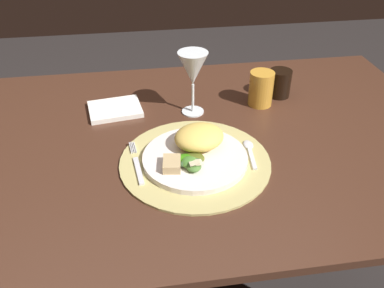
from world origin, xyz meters
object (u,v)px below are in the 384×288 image
object	(u,v)px
spoon	(250,149)
wine_glass	(193,70)
amber_tumbler	(261,89)
napkin	(115,109)
dining_table	(179,176)
fork	(137,164)
dark_tumbler	(280,83)
dinner_plate	(195,158)

from	to	relation	value
spoon	wine_glass	size ratio (longest dim) A/B	0.66
amber_tumbler	spoon	bearing A→B (deg)	-112.01
spoon	amber_tumbler	size ratio (longest dim) A/B	1.17
wine_glass	amber_tumbler	bearing A→B (deg)	5.02
spoon	napkin	world-z (taller)	napkin
dining_table	fork	xyz separation A→B (m)	(-0.11, -0.11, 0.14)
napkin	fork	bearing A→B (deg)	-79.11
dark_tumbler	fork	bearing A→B (deg)	-146.42
amber_tumbler	fork	bearing A→B (deg)	-145.97
dining_table	amber_tumbler	bearing A→B (deg)	29.14
fork	amber_tumbler	xyz separation A→B (m)	(0.38, 0.25, 0.04)
napkin	dark_tumbler	size ratio (longest dim) A/B	1.76
dinner_plate	napkin	bearing A→B (deg)	124.77
amber_tumbler	dark_tumbler	size ratio (longest dim) A/B	1.23
dining_table	dark_tumbler	size ratio (longest dim) A/B	17.88
dining_table	wine_glass	world-z (taller)	wine_glass
spoon	dinner_plate	bearing A→B (deg)	-171.17
dinner_plate	spoon	distance (m)	0.14
dinner_plate	amber_tumbler	distance (m)	0.35
dark_tumbler	amber_tumbler	bearing A→B (deg)	-148.84
fork	dark_tumbler	size ratio (longest dim) A/B	2.03
napkin	dark_tumbler	bearing A→B (deg)	2.65
napkin	dining_table	bearing A→B (deg)	-45.28
spoon	amber_tumbler	distance (m)	0.26
spoon	napkin	distance (m)	0.42
dining_table	dinner_plate	size ratio (longest dim) A/B	5.90
dark_tumbler	spoon	bearing A→B (deg)	-121.03
dining_table	spoon	size ratio (longest dim) A/B	12.45
amber_tumbler	dark_tumbler	bearing A→B (deg)	31.16
fork	wine_glass	size ratio (longest dim) A/B	0.93
dark_tumbler	dinner_plate	bearing A→B (deg)	-135.81
fork	napkin	size ratio (longest dim) A/B	1.15
fork	dark_tumbler	distance (m)	0.54
dinner_plate	dark_tumbler	xyz separation A→B (m)	(0.31, 0.30, 0.03)
dining_table	dark_tumbler	world-z (taller)	dark_tumbler
fork	dark_tumbler	bearing A→B (deg)	33.58
dining_table	dinner_plate	world-z (taller)	dinner_plate
dining_table	wine_glass	size ratio (longest dim) A/B	8.17
spoon	amber_tumbler	xyz separation A→B (m)	(0.09, 0.23, 0.04)
dining_table	fork	size ratio (longest dim) A/B	8.82
wine_glass	dinner_plate	bearing A→B (deg)	-97.38
dinner_plate	wine_glass	xyz separation A→B (m)	(0.03, 0.24, 0.12)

